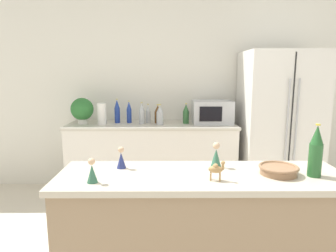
% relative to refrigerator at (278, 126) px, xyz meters
% --- Properties ---
extents(wall_back, '(8.00, 0.06, 2.55)m').
position_rel_refrigerator_xyz_m(wall_back, '(-1.13, 0.41, 0.39)').
color(wall_back, silver).
rests_on(wall_back, ground_plane).
extents(back_counter, '(2.06, 0.63, 0.89)m').
position_rel_refrigerator_xyz_m(back_counter, '(-1.53, 0.08, -0.43)').
color(back_counter, silver).
rests_on(back_counter, ground_plane).
extents(refrigerator, '(0.88, 0.76, 1.76)m').
position_rel_refrigerator_xyz_m(refrigerator, '(0.00, 0.00, 0.00)').
color(refrigerator, silver).
rests_on(refrigerator, ground_plane).
extents(bar_counter, '(1.66, 0.51, 0.93)m').
position_rel_refrigerator_xyz_m(bar_counter, '(-1.15, -1.91, -0.41)').
color(bar_counter, '#8C7256').
rests_on(bar_counter, ground_plane).
extents(potted_plant, '(0.27, 0.27, 0.32)m').
position_rel_refrigerator_xyz_m(potted_plant, '(-2.38, 0.07, 0.19)').
color(potted_plant, silver).
rests_on(potted_plant, back_counter).
extents(paper_towel_roll, '(0.11, 0.11, 0.26)m').
position_rel_refrigerator_xyz_m(paper_towel_roll, '(-2.13, 0.02, 0.14)').
color(paper_towel_roll, white).
rests_on(paper_towel_roll, back_counter).
extents(microwave, '(0.48, 0.37, 0.28)m').
position_rel_refrigerator_xyz_m(microwave, '(-0.79, 0.10, 0.15)').
color(microwave, '#B2B5BA').
rests_on(microwave, back_counter).
extents(back_bottle_0, '(0.06, 0.06, 0.28)m').
position_rel_refrigerator_xyz_m(back_bottle_0, '(-1.82, 0.15, 0.14)').
color(back_bottle_0, navy).
rests_on(back_bottle_0, back_counter).
extents(back_bottle_1, '(0.07, 0.07, 0.26)m').
position_rel_refrigerator_xyz_m(back_bottle_1, '(-1.65, 0.07, 0.14)').
color(back_bottle_1, '#B2B7BC').
rests_on(back_bottle_1, back_counter).
extents(back_bottle_2, '(0.08, 0.08, 0.25)m').
position_rel_refrigerator_xyz_m(back_bottle_2, '(-1.43, 0.00, 0.13)').
color(back_bottle_2, '#B2B7BC').
rests_on(back_bottle_2, back_counter).
extents(back_bottle_3, '(0.07, 0.07, 0.25)m').
position_rel_refrigerator_xyz_m(back_bottle_3, '(-1.11, 0.08, 0.13)').
color(back_bottle_3, '#2D6033').
rests_on(back_bottle_3, back_counter).
extents(back_bottle_4, '(0.08, 0.08, 0.23)m').
position_rel_refrigerator_xyz_m(back_bottle_4, '(-1.46, 0.12, 0.12)').
color(back_bottle_4, brown).
rests_on(back_bottle_4, back_counter).
extents(back_bottle_5, '(0.07, 0.07, 0.30)m').
position_rel_refrigerator_xyz_m(back_bottle_5, '(-1.96, 0.14, 0.16)').
color(back_bottle_5, navy).
rests_on(back_bottle_5, back_counter).
extents(back_bottle_6, '(0.06, 0.06, 0.23)m').
position_rel_refrigerator_xyz_m(back_bottle_6, '(-1.58, 0.15, 0.12)').
color(back_bottle_6, '#B2B7BC').
rests_on(back_bottle_6, back_counter).
extents(wine_bottle, '(0.07, 0.07, 0.30)m').
position_rel_refrigerator_xyz_m(wine_bottle, '(-0.52, -1.95, 0.20)').
color(wine_bottle, '#235628').
rests_on(wine_bottle, bar_counter).
extents(fruit_bowl, '(0.22, 0.22, 0.05)m').
position_rel_refrigerator_xyz_m(fruit_bowl, '(-0.71, -1.91, 0.08)').
color(fruit_bowl, '#8C6647').
rests_on(fruit_bowl, bar_counter).
extents(camel_figurine, '(0.09, 0.05, 0.11)m').
position_rel_refrigerator_xyz_m(camel_figurine, '(-1.08, -2.01, 0.12)').
color(camel_figurine, '#A87F4C').
rests_on(camel_figurine, bar_counter).
extents(wise_man_figurine_blue, '(0.06, 0.06, 0.13)m').
position_rel_refrigerator_xyz_m(wise_man_figurine_blue, '(-1.63, -1.79, 0.11)').
color(wise_man_figurine_blue, navy).
rests_on(wise_man_figurine_blue, bar_counter).
extents(wise_man_figurine_crimson, '(0.06, 0.06, 0.13)m').
position_rel_refrigerator_xyz_m(wise_man_figurine_crimson, '(-1.75, -2.04, 0.11)').
color(wise_man_figurine_crimson, '#33664C').
rests_on(wise_man_figurine_crimson, bar_counter).
extents(wise_man_figurine_purple, '(0.07, 0.07, 0.16)m').
position_rel_refrigerator_xyz_m(wise_man_figurine_purple, '(-1.05, -1.77, 0.12)').
color(wise_man_figurine_purple, '#33664C').
rests_on(wise_man_figurine_purple, bar_counter).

